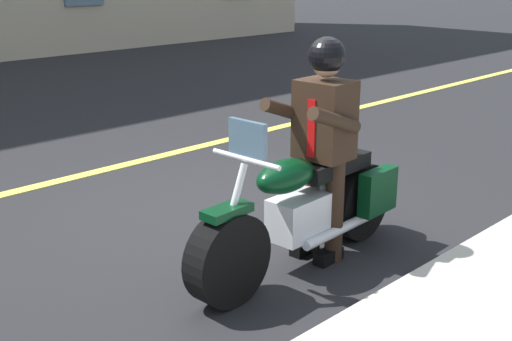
# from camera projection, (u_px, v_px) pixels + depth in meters

# --- Properties ---
(ground_plane) EXTENTS (80.00, 80.00, 0.00)m
(ground_plane) POSITION_uv_depth(u_px,v_px,m) (225.00, 216.00, 6.03)
(ground_plane) COLOR black
(lane_center_stripe) EXTENTS (60.00, 0.16, 0.01)m
(lane_center_stripe) POSITION_uv_depth(u_px,v_px,m) (108.00, 169.00, 7.39)
(lane_center_stripe) COLOR #E5DB4C
(lane_center_stripe) RESTS_ON ground_plane
(motorcycle_main) EXTENTS (2.22, 0.66, 1.26)m
(motorcycle_main) POSITION_uv_depth(u_px,v_px,m) (306.00, 209.00, 4.96)
(motorcycle_main) COLOR black
(motorcycle_main) RESTS_ON ground_plane
(rider_main) EXTENTS (0.64, 0.57, 1.74)m
(rider_main) POSITION_uv_depth(u_px,v_px,m) (324.00, 131.00, 4.91)
(rider_main) COLOR black
(rider_main) RESTS_ON ground_plane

